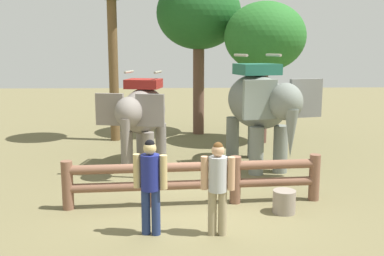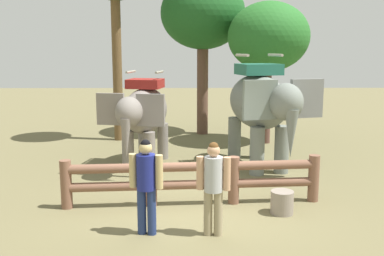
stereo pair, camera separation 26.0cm
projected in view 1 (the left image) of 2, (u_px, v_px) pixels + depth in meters
ground_plane at (195, 208)px, 9.54m from camera, size 60.00×60.00×0.00m
log_fence at (195, 178)px, 9.67m from camera, size 5.63×0.65×1.05m
elephant_near_left at (142, 114)px, 12.69m from camera, size 1.97×3.27×2.75m
elephant_center at (260, 105)px, 12.52m from camera, size 2.45×3.85×3.23m
tourist_woman_in_black at (150, 180)px, 8.02m from camera, size 0.62×0.40×1.77m
tourist_man_in_blue at (218, 182)px, 8.00m from camera, size 0.61×0.37×1.73m
tree_far_left at (265, 38)px, 15.61m from camera, size 2.85×2.85×5.00m
tree_back_center at (199, 15)px, 17.17m from camera, size 3.26×3.26×6.11m
feed_bucket at (284, 202)px, 9.24m from camera, size 0.47×0.47×0.48m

